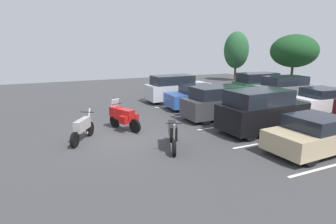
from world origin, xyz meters
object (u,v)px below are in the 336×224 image
(car_blue, at_px, (200,97))
(car_charcoal, at_px, (221,103))
(car_silver, at_px, (177,88))
(car_far_green, at_px, (260,85))
(car_far_grey, at_px, (286,91))
(motorcycle_touring, at_px, (123,116))
(motorcycle_second, at_px, (83,128))
(car_far_white, at_px, (324,101))
(car_black, at_px, (261,111))
(motorcycle_third, at_px, (173,134))
(car_tan, at_px, (317,134))

(car_blue, xyz_separation_m, car_charcoal, (2.82, -0.35, 0.15))
(car_silver, distance_m, car_far_green, 6.82)
(car_silver, xyz_separation_m, car_far_grey, (4.14, 6.51, 0.01))
(motorcycle_touring, relative_size, car_far_grey, 0.41)
(motorcycle_second, height_order, car_charcoal, car_charcoal)
(car_far_green, distance_m, car_far_white, 5.56)
(car_silver, bearing_deg, car_black, 2.00)
(motorcycle_touring, xyz_separation_m, car_far_green, (-3.98, 12.28, 0.28))
(car_far_green, distance_m, car_far_grey, 2.79)
(car_blue, bearing_deg, car_far_white, 55.95)
(car_silver, xyz_separation_m, car_far_white, (6.92, 6.68, -0.23))
(car_charcoal, bearing_deg, car_black, 5.02)
(car_black, bearing_deg, car_far_green, 137.76)
(motorcycle_second, distance_m, car_far_grey, 14.31)
(car_far_grey, bearing_deg, motorcycle_second, -81.64)
(car_far_green, bearing_deg, car_far_white, 0.04)
(car_silver, bearing_deg, motorcycle_second, -50.87)
(car_charcoal, bearing_deg, car_far_white, 77.87)
(motorcycle_touring, distance_m, car_far_white, 12.38)
(car_silver, height_order, car_black, car_black)
(car_far_grey, distance_m, car_far_white, 2.79)
(car_black, relative_size, car_far_grey, 0.89)
(car_charcoal, bearing_deg, motorcycle_second, -84.57)
(motorcycle_third, xyz_separation_m, car_charcoal, (-3.16, 4.55, 0.28))
(car_silver, relative_size, car_far_green, 1.09)
(motorcycle_second, height_order, car_far_grey, car_far_grey)
(motorcycle_third, height_order, car_far_green, car_far_green)
(motorcycle_second, height_order, car_silver, car_silver)
(car_tan, bearing_deg, car_silver, -177.95)
(car_tan, xyz_separation_m, car_far_grey, (-7.17, 6.10, 0.27))
(car_black, bearing_deg, car_silver, -178.00)
(car_black, bearing_deg, motorcycle_second, -105.29)
(motorcycle_touring, bearing_deg, motorcycle_third, 18.10)
(car_tan, bearing_deg, car_blue, -179.90)
(motorcycle_second, height_order, car_far_white, car_far_white)
(motorcycle_touring, height_order, motorcycle_second, motorcycle_touring)
(car_far_green, bearing_deg, car_blue, -78.26)
(motorcycle_third, distance_m, car_black, 4.83)
(car_silver, xyz_separation_m, car_blue, (2.67, 0.39, -0.21))
(motorcycle_touring, xyz_separation_m, car_silver, (-5.34, 5.60, 0.27))
(motorcycle_touring, distance_m, car_far_grey, 12.17)
(motorcycle_second, bearing_deg, car_far_green, 108.75)
(motorcycle_third, xyz_separation_m, car_black, (-0.26, 4.81, 0.41))
(car_blue, xyz_separation_m, car_far_grey, (1.47, 6.12, 0.22))
(car_charcoal, bearing_deg, car_blue, 172.90)
(car_black, distance_m, car_far_grey, 7.53)
(car_far_grey, height_order, car_far_white, car_far_grey)
(motorcycle_second, relative_size, car_far_white, 0.44)
(motorcycle_third, distance_m, car_silver, 9.77)
(car_black, bearing_deg, car_far_white, 102.98)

